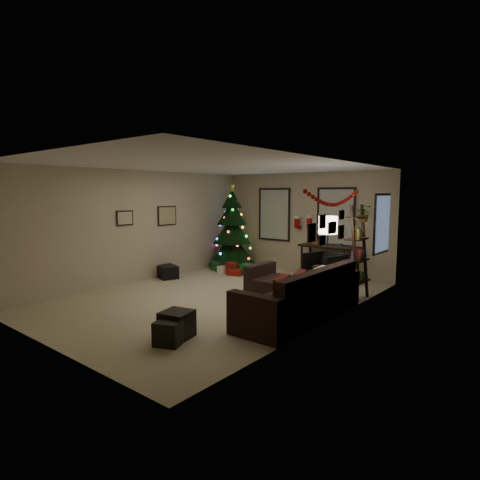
% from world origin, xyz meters
% --- Properties ---
extents(floor, '(7.00, 7.00, 0.00)m').
position_xyz_m(floor, '(0.00, 0.00, 0.00)').
color(floor, '#C2B793').
rests_on(floor, ground).
extents(ceiling, '(7.00, 7.00, 0.00)m').
position_xyz_m(ceiling, '(0.00, 0.00, 2.70)').
color(ceiling, white).
rests_on(ceiling, floor).
extents(wall_back, '(5.00, 0.00, 5.00)m').
position_xyz_m(wall_back, '(0.00, 3.50, 1.35)').
color(wall_back, '#C3B394').
rests_on(wall_back, floor).
extents(wall_front, '(5.00, 0.00, 5.00)m').
position_xyz_m(wall_front, '(0.00, -3.50, 1.35)').
color(wall_front, '#C3B394').
rests_on(wall_front, floor).
extents(wall_left, '(0.00, 7.00, 7.00)m').
position_xyz_m(wall_left, '(-2.50, 0.00, 1.35)').
color(wall_left, '#C3B394').
rests_on(wall_left, floor).
extents(wall_right, '(0.00, 7.00, 7.00)m').
position_xyz_m(wall_right, '(2.50, 0.00, 1.35)').
color(wall_right, '#C3B394').
rests_on(wall_right, floor).
extents(window_back_left, '(1.05, 0.06, 1.50)m').
position_xyz_m(window_back_left, '(-0.95, 3.47, 1.55)').
color(window_back_left, '#728CB2').
rests_on(window_back_left, wall_back).
extents(window_back_right, '(1.05, 0.06, 1.50)m').
position_xyz_m(window_back_right, '(0.95, 3.47, 1.55)').
color(window_back_right, '#728CB2').
rests_on(window_back_right, wall_back).
extents(window_right_wall, '(0.06, 0.90, 1.30)m').
position_xyz_m(window_right_wall, '(2.47, 2.55, 1.50)').
color(window_right_wall, '#728CB2').
rests_on(window_right_wall, wall_right).
extents(christmas_tree, '(1.33, 1.33, 2.47)m').
position_xyz_m(christmas_tree, '(-1.85, 2.64, 1.02)').
color(christmas_tree, black).
rests_on(christmas_tree, floor).
extents(presents, '(1.50, 1.01, 0.30)m').
position_xyz_m(presents, '(-1.37, 2.25, 0.12)').
color(presents, navy).
rests_on(presents, floor).
extents(sofa, '(1.97, 2.86, 0.89)m').
position_xyz_m(sofa, '(1.83, 0.07, 0.29)').
color(sofa, black).
rests_on(sofa, floor).
extents(pillow_red_a, '(0.28, 0.52, 0.50)m').
position_xyz_m(pillow_red_a, '(2.21, -1.01, 0.64)').
color(pillow_red_a, maroon).
rests_on(pillow_red_a, sofa).
extents(pillow_red_b, '(0.28, 0.50, 0.49)m').
position_xyz_m(pillow_red_b, '(2.21, -0.46, 0.64)').
color(pillow_red_b, maroon).
rests_on(pillow_red_b, sofa).
extents(pillow_cream, '(0.17, 0.45, 0.44)m').
position_xyz_m(pillow_cream, '(2.21, 0.27, 0.63)').
color(pillow_cream, beige).
rests_on(pillow_cream, sofa).
extents(ottoman_near, '(0.51, 0.51, 0.40)m').
position_xyz_m(ottoman_near, '(1.08, -2.12, 0.20)').
color(ottoman_near, black).
rests_on(ottoman_near, floor).
extents(ottoman_far, '(0.48, 0.48, 0.34)m').
position_xyz_m(ottoman_far, '(1.20, -2.37, 0.17)').
color(ottoman_far, black).
rests_on(ottoman_far, floor).
extents(desk, '(1.54, 0.55, 0.83)m').
position_xyz_m(desk, '(0.92, 3.22, 0.73)').
color(desk, black).
rests_on(desk, floor).
extents(desk_chair, '(0.90, 0.87, 0.74)m').
position_xyz_m(desk_chair, '(1.11, 2.57, 0.37)').
color(desk_chair, black).
rests_on(desk_chair, floor).
extents(bookshelf, '(0.30, 0.56, 1.92)m').
position_xyz_m(bookshelf, '(2.30, 1.70, 0.93)').
color(bookshelf, black).
rests_on(bookshelf, floor).
extents(potted_plant, '(0.50, 0.47, 0.44)m').
position_xyz_m(potted_plant, '(2.30, 1.94, 1.79)').
color(potted_plant, '#4C4C4C').
rests_on(potted_plant, bookshelf).
extents(floor_lamp, '(0.36, 0.36, 1.71)m').
position_xyz_m(floor_lamp, '(1.95, 1.01, 1.43)').
color(floor_lamp, black).
rests_on(floor_lamp, floor).
extents(art_map, '(0.04, 0.60, 0.50)m').
position_xyz_m(art_map, '(-2.48, 0.79, 1.57)').
color(art_map, black).
rests_on(art_map, wall_left).
extents(art_abstract, '(0.04, 0.45, 0.35)m').
position_xyz_m(art_abstract, '(-2.48, -0.49, 1.58)').
color(art_abstract, black).
rests_on(art_abstract, wall_left).
extents(gallery, '(0.03, 1.25, 0.54)m').
position_xyz_m(gallery, '(2.48, -0.07, 1.57)').
color(gallery, black).
rests_on(gallery, wall_right).
extents(garland, '(0.08, 1.90, 0.30)m').
position_xyz_m(garland, '(2.45, 0.18, 2.08)').
color(garland, '#A5140C').
rests_on(garland, wall_right).
extents(stocking_left, '(0.20, 0.05, 0.36)m').
position_xyz_m(stocking_left, '(-0.14, 3.39, 1.37)').
color(stocking_left, '#990F0C').
rests_on(stocking_left, wall_back).
extents(stocking_right, '(0.20, 0.05, 0.36)m').
position_xyz_m(stocking_right, '(0.19, 3.48, 1.40)').
color(stocking_right, '#990F0C').
rests_on(stocking_right, wall_back).
extents(storage_bin, '(0.75, 0.62, 0.32)m').
position_xyz_m(storage_bin, '(-2.30, 0.58, 0.16)').
color(storage_bin, black).
rests_on(storage_bin, floor).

